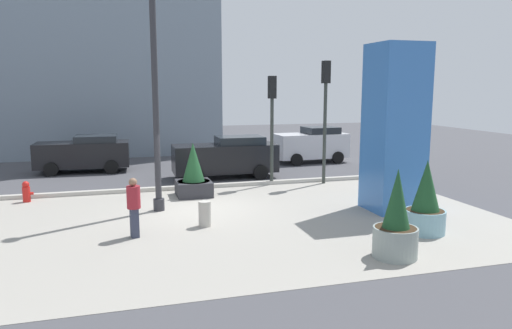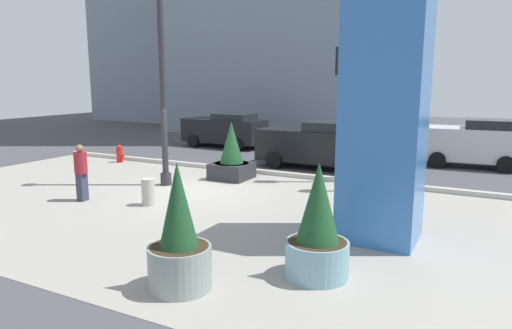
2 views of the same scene
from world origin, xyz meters
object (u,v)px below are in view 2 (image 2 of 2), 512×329
Objects in this scene: lamp_post at (162,70)px; fire_hydrant at (120,154)px; potted_plant_near_right at (179,242)px; car_passing_lane at (318,144)px; potted_plant_near_left at (318,232)px; car_curb_east at (474,143)px; traffic_light_far_side at (340,92)px; concrete_bollard at (148,192)px; potted_plant_curbside at (232,157)px; pedestrian_crossing at (81,170)px; art_pillar_blue at (385,115)px; car_intersection at (225,130)px; traffic_light_corner at (408,80)px.

fire_hydrant is (-4.38, 2.48, -3.35)m from lamp_post.
potted_plant_near_right reaches higher than car_passing_lane.
potted_plant_near_left is 10.23m from car_passing_lane.
car_passing_lane is (-5.35, -3.06, -0.03)m from car_curb_east.
traffic_light_far_side is 1.14× the size of car_curb_east.
concrete_bollard is at bearing -40.35° from fire_hydrant.
potted_plant_near_right is 5.43m from concrete_bollard.
car_passing_lane is at bearing 98.29° from potted_plant_near_right.
potted_plant_near_right is 1.07× the size of potted_plant_curbside.
pedestrian_crossing is at bearing -166.22° from concrete_bollard.
pedestrian_crossing is at bearing -55.74° from fire_hydrant.
concrete_bollard is at bearing 135.77° from potted_plant_near_right.
car_passing_lane is (1.97, 3.29, 0.15)m from potted_plant_curbside.
pedestrian_crossing is (3.52, -5.17, 0.53)m from fire_hydrant.
potted_plant_curbside reaches higher than fire_hydrant.
lamp_post is 1.95× the size of car_curb_east.
lamp_post is at bearing 164.94° from art_pillar_blue.
potted_plant_near_right is 0.50× the size of car_intersection.
traffic_light_corner reaches higher than car_curb_east.
car_curb_east is at bearing 40.94° from potted_plant_curbside.
car_intersection is (-9.66, 12.86, 0.07)m from potted_plant_near_left.
potted_plant_curbside is at bearing -171.46° from traffic_light_corner.
car_passing_lane is 2.81× the size of pedestrian_crossing.
fire_hydrant is 7.23m from concrete_bollard.
traffic_light_far_side reaches higher than car_curb_east.
fire_hydrant is 0.16× the size of car_passing_lane.
car_intersection is (-7.81, 14.33, 0.09)m from potted_plant_near_right.
concrete_bollard is (5.51, -4.68, 0.01)m from fire_hydrant.
concrete_bollard is (1.13, -2.20, -3.34)m from lamp_post.
car_curb_east is (7.32, 6.35, 0.18)m from potted_plant_curbside.
traffic_light_far_side is (-2.52, 5.02, 0.32)m from art_pillar_blue.
car_passing_lane reaches higher than concrete_bollard.
traffic_light_corner reaches higher than fire_hydrant.
car_curb_east is (11.55, -0.18, 0.06)m from car_intersection.
lamp_post reaches higher than traffic_light_far_side.
fire_hydrant and concrete_bollard have the same top height.
potted_plant_curbside is 1.23× the size of pedestrian_crossing.
concrete_bollard is 7.69m from car_passing_lane.
lamp_post is 7.52m from traffic_light_corner.
potted_plant_near_right is 2.86× the size of fire_hydrant.
pedestrian_crossing is at bearing -145.79° from traffic_light_corner.
traffic_light_far_side reaches higher than pedestrian_crossing.
art_pillar_blue reaches higher than potted_plant_near_right.
traffic_light_corner reaches higher than potted_plant_curbside.
traffic_light_corner is 1.11× the size of car_passing_lane.
concrete_bollard is 0.17× the size of traffic_light_far_side.
art_pillar_blue is at bearing 4.89° from pedestrian_crossing.
car_intersection is 11.55m from car_curb_east.
pedestrian_crossing is (-7.71, 1.82, 0.07)m from potted_plant_near_left.
fire_hydrant is (-5.80, 0.65, -0.42)m from potted_plant_curbside.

